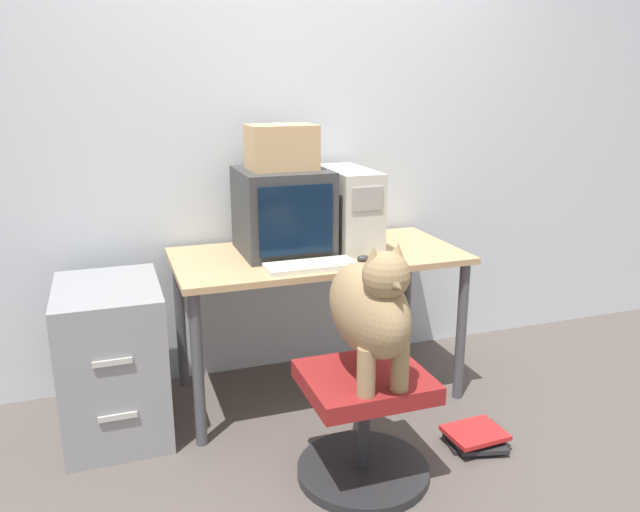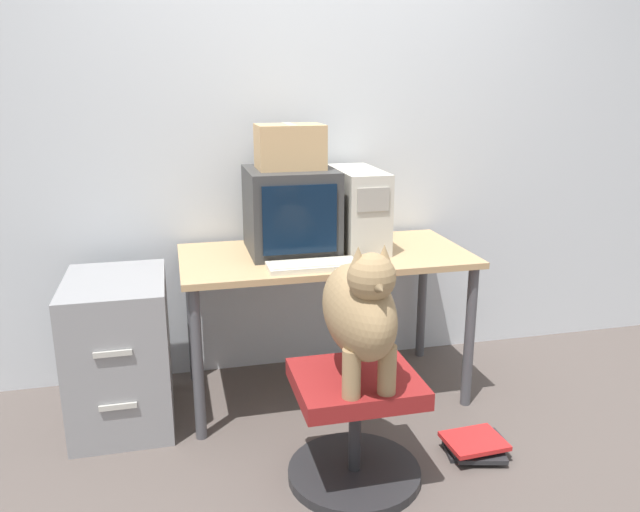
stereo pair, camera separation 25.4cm
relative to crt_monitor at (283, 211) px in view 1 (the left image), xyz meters
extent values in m
plane|color=#564C47|center=(0.15, -0.42, -0.95)|extent=(12.00, 12.00, 0.00)
cube|color=silver|center=(0.15, 0.33, 0.35)|extent=(8.00, 0.05, 2.60)
cube|color=tan|center=(0.15, -0.08, -0.22)|extent=(1.40, 0.69, 0.03)
cylinder|color=#4C4C51|center=(-0.50, -0.37, -0.59)|extent=(0.05, 0.05, 0.72)
cylinder|color=#4C4C51|center=(0.80, -0.37, -0.59)|extent=(0.05, 0.05, 0.72)
cylinder|color=#4C4C51|center=(-0.50, 0.22, -0.59)|extent=(0.05, 0.05, 0.72)
cylinder|color=#4C4C51|center=(0.80, 0.22, -0.59)|extent=(0.05, 0.05, 0.72)
cube|color=#383838|center=(0.00, 0.00, 0.00)|extent=(0.42, 0.43, 0.41)
cube|color=black|center=(0.00, -0.22, 0.00)|extent=(0.34, 0.01, 0.32)
cube|color=beige|center=(0.34, 0.01, -0.01)|extent=(0.21, 0.47, 0.39)
cube|color=#9E998E|center=(0.34, -0.23, 0.08)|extent=(0.16, 0.01, 0.11)
cube|color=beige|center=(0.04, -0.31, -0.19)|extent=(0.41, 0.16, 0.02)
cube|color=beige|center=(0.04, -0.31, -0.18)|extent=(0.37, 0.13, 0.00)
ellipsoid|color=#333333|center=(0.30, -0.29, -0.19)|extent=(0.06, 0.04, 0.03)
cylinder|color=#262628|center=(0.09, -0.82, -0.93)|extent=(0.54, 0.54, 0.04)
cylinder|color=#262628|center=(0.09, -0.82, -0.74)|extent=(0.05, 0.05, 0.35)
cube|color=maroon|center=(0.09, -0.82, -0.53)|extent=(0.48, 0.43, 0.07)
ellipsoid|color=#9E7F56|center=(0.09, -0.83, -0.22)|extent=(0.24, 0.53, 0.34)
cylinder|color=#9E7F56|center=(0.02, -0.98, -0.40)|extent=(0.07, 0.07, 0.19)
cylinder|color=#9E7F56|center=(0.16, -0.98, -0.40)|extent=(0.07, 0.07, 0.19)
sphere|color=#9E7F56|center=(0.09, -0.98, -0.04)|extent=(0.17, 0.17, 0.17)
cone|color=brown|center=(0.09, -1.06, -0.06)|extent=(0.08, 0.09, 0.08)
cone|color=#9E7F56|center=(0.04, -0.97, 0.03)|extent=(0.06, 0.06, 0.08)
cone|color=#9E7F56|center=(0.14, -0.97, 0.03)|extent=(0.06, 0.06, 0.08)
torus|color=red|center=(0.09, -0.96, -0.11)|extent=(0.12, 0.12, 0.02)
cube|color=gray|center=(-0.84, -0.12, -0.60)|extent=(0.45, 0.59, 0.70)
cube|color=beige|center=(-0.84, -0.42, -0.48)|extent=(0.16, 0.01, 0.02)
cube|color=beige|center=(-0.84, -0.42, -0.72)|extent=(0.16, 0.01, 0.02)
cube|color=tan|center=(0.00, 0.00, 0.31)|extent=(0.31, 0.23, 0.21)
cube|color=beige|center=(0.00, 0.00, 0.41)|extent=(0.04, 0.22, 0.00)
cube|color=#262628|center=(0.64, -0.77, -0.94)|extent=(0.24, 0.18, 0.02)
cube|color=#262628|center=(0.65, -0.80, -0.92)|extent=(0.25, 0.24, 0.02)
cube|color=#262628|center=(0.65, -0.78, -0.90)|extent=(0.26, 0.17, 0.02)
cube|color=red|center=(0.63, -0.79, -0.88)|extent=(0.26, 0.21, 0.02)
camera|label=1|loc=(-0.80, -2.85, 0.61)|focal=35.00mm
camera|label=2|loc=(-0.56, -2.92, 0.61)|focal=35.00mm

